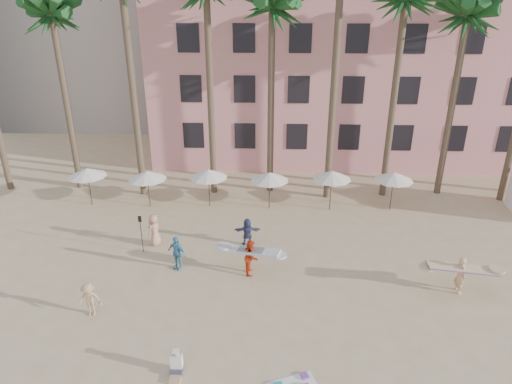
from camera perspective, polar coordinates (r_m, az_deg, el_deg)
The scene contains 8 objects.
ground at distance 19.99m, azimuth 4.14°, elevation -17.79°, with size 120.00×120.00×0.00m, color #D1B789.
pink_hotel at distance 42.01m, azimuth 13.50°, elevation 16.00°, with size 35.00×14.00×16.00m, color #E3938A.
umbrella_row at distance 29.62m, azimuth -2.16°, elevation 2.16°, with size 22.50×2.70×2.73m.
carrier_yellow at distance 23.94m, azimuth 24.25°, elevation -9.20°, with size 3.25×0.80×1.88m.
carrier_white at distance 23.26m, azimuth -0.62°, elevation -8.00°, with size 3.03×1.48×1.87m.
beachgoers at distance 24.33m, azimuth -10.36°, elevation -7.21°, with size 7.91×7.13×1.88m.
paddle at distance 25.58m, azimuth -14.19°, elevation -4.56°, with size 0.18×0.04×2.23m.
seated_man at distance 18.56m, azimuth -9.92°, elevation -20.64°, with size 0.46×0.79×1.03m.
Camera 1 is at (-0.76, -14.95, 13.24)m, focal length 32.00 mm.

